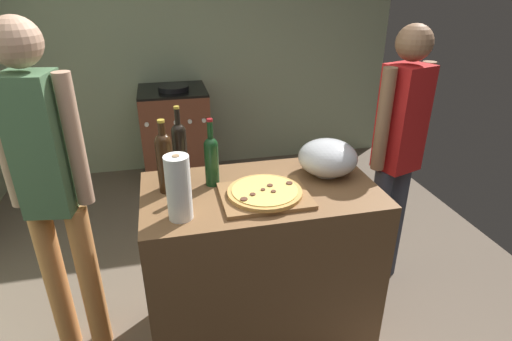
{
  "coord_description": "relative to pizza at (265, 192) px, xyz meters",
  "views": [
    {
      "loc": [
        -0.27,
        -1.08,
        1.84
      ],
      "look_at": [
        0.14,
        0.71,
        0.97
      ],
      "focal_mm": 28.84,
      "sensor_mm": 36.0,
      "label": 1
    }
  ],
  "objects": [
    {
      "name": "wine_bottle_clear",
      "position": [
        -0.43,
        0.17,
        0.13
      ],
      "size": [
        0.08,
        0.08,
        0.35
      ],
      "color": "#331E0F",
      "rests_on": "counter"
    },
    {
      "name": "cutting_board",
      "position": [
        0.0,
        0.0,
        -0.02
      ],
      "size": [
        0.4,
        0.32,
        0.02
      ],
      "primitive_type": "cube",
      "color": "olive",
      "rests_on": "counter"
    },
    {
      "name": "pizza",
      "position": [
        0.0,
        0.0,
        0.0
      ],
      "size": [
        0.34,
        0.34,
        0.03
      ],
      "color": "tan",
      "rests_on": "cutting_board"
    },
    {
      "name": "paper_towel_roll",
      "position": [
        -0.38,
        -0.09,
        0.11
      ],
      "size": [
        0.1,
        0.1,
        0.28
      ],
      "color": "white",
      "rests_on": "counter"
    },
    {
      "name": "counter",
      "position": [
        0.0,
        0.09,
        -0.49
      ],
      "size": [
        1.13,
        0.63,
        0.92
      ],
      "primitive_type": "cube",
      "color": "brown",
      "rests_on": "ground_plane"
    },
    {
      "name": "wine_bottle_dark",
      "position": [
        -0.36,
        0.25,
        0.14
      ],
      "size": [
        0.07,
        0.07,
        0.38
      ],
      "color": "black",
      "rests_on": "counter"
    },
    {
      "name": "person_in_red",
      "position": [
        0.9,
        0.39,
        -0.02
      ],
      "size": [
        0.37,
        0.26,
        1.63
      ],
      "color": "#383D4C",
      "rests_on": "ground_plane"
    },
    {
      "name": "mixing_bowl",
      "position": [
        0.37,
        0.17,
        0.06
      ],
      "size": [
        0.3,
        0.3,
        0.18
      ],
      "color": "#B2B2B7",
      "rests_on": "counter"
    },
    {
      "name": "stove",
      "position": [
        -0.32,
        2.17,
        -0.49
      ],
      "size": [
        0.61,
        0.61,
        0.96
      ],
      "color": "brown",
      "rests_on": "ground_plane"
    },
    {
      "name": "wine_bottle_green",
      "position": [
        -0.21,
        0.19,
        0.11
      ],
      "size": [
        0.07,
        0.07,
        0.33
      ],
      "color": "#143819",
      "rests_on": "counter"
    },
    {
      "name": "ground_plane",
      "position": [
        -0.14,
        1.0,
        -0.96
      ],
      "size": [
        4.2,
        3.64,
        0.02
      ],
      "primitive_type": "cube",
      "color": "#6B5B4C"
    },
    {
      "name": "person_in_stripes",
      "position": [
        -0.95,
        0.24,
        0.04
      ],
      "size": [
        0.37,
        0.23,
        1.71
      ],
      "color": "#D88C4C",
      "rests_on": "ground_plane"
    },
    {
      "name": "kitchen_wall_rear",
      "position": [
        -0.14,
        2.57,
        0.35
      ],
      "size": [
        4.2,
        0.1,
        2.6
      ],
      "primitive_type": "cube",
      "color": "#99A889",
      "rests_on": "ground_plane"
    }
  ]
}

